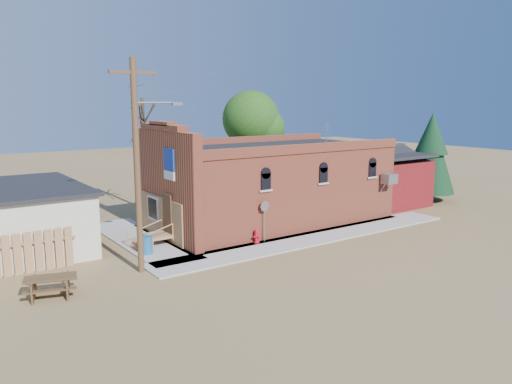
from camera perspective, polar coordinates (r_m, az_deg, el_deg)
ground at (r=25.47m, az=5.55°, el=-6.29°), size 120.00×120.00×0.00m
sidewalk_south at (r=27.07m, az=6.73°, el=-5.23°), size 19.00×2.20×0.08m
sidewalk_west at (r=27.29m, az=-13.09°, el=-5.30°), size 2.60×10.00×0.08m
brick_bar at (r=30.16m, az=1.21°, el=0.90°), size 16.40×7.97×6.30m
red_shed at (r=36.81m, az=13.69°, el=2.18°), size 5.40×6.40×4.30m
wood_fence at (r=23.39m, az=-26.07°, el=-6.51°), size 5.20×0.10×1.80m
utility_pole at (r=21.33m, az=-13.32°, el=3.38°), size 3.12×0.26×9.00m
tree_bare_near at (r=34.09m, az=-12.79°, el=7.84°), size 2.80×2.80×7.65m
tree_leafy at (r=38.84m, az=-0.58°, el=8.30°), size 4.40×4.40×8.15m
evergreen_tree at (r=38.84m, az=19.37°, el=4.44°), size 3.60×3.60×6.50m
fire_hydrant at (r=25.71m, az=0.06°, el=-5.06°), size 0.43×0.43×0.74m
stop_sign at (r=25.69m, az=0.98°, el=-2.08°), size 0.59×0.12×2.16m
trash_barrel at (r=24.44m, az=-12.40°, el=-5.94°), size 0.62×0.62×0.86m
picnic_table at (r=20.52m, az=-22.42°, el=-9.65°), size 2.17×1.86×0.77m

